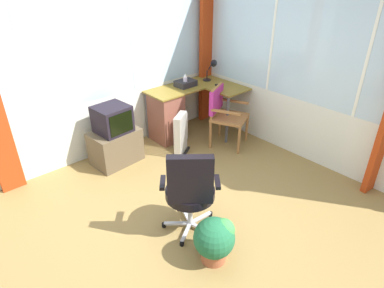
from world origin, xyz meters
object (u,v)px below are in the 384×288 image
at_px(desk_lamp, 213,67).
at_px(potted_plant, 215,238).
at_px(tv_on_stand, 115,138).
at_px(desk, 171,113).
at_px(spray_bottle, 185,81).
at_px(space_heater, 181,134).
at_px(office_chair, 190,189).
at_px(wooden_armchair, 222,109).
at_px(tv_remote, 219,86).
at_px(paper_tray, 186,83).

height_order(desk_lamp, potted_plant, desk_lamp).
bearing_deg(tv_on_stand, potted_plant, -95.69).
height_order(desk, spray_bottle, spray_bottle).
relative_size(spray_bottle, space_heater, 0.35).
xyz_separation_m(office_chair, space_heater, (0.99, 1.32, -0.24)).
bearing_deg(wooden_armchair, desk, 126.53).
bearing_deg(office_chair, space_heater, 53.24).
bearing_deg(spray_bottle, potted_plant, -124.83).
distance_m(office_chair, space_heater, 1.66).
relative_size(spray_bottle, tv_on_stand, 0.26).
relative_size(tv_on_stand, potted_plant, 1.81).
relative_size(desk_lamp, potted_plant, 0.72).
relative_size(wooden_armchair, office_chair, 0.91).
relative_size(desk, desk_lamp, 4.00).
relative_size(space_heater, potted_plant, 1.33).
relative_size(tv_remote, wooden_armchair, 0.17).
bearing_deg(office_chair, spray_bottle, 50.54).
bearing_deg(potted_plant, desk, 60.85).
bearing_deg(tv_on_stand, desk, 3.41).
xyz_separation_m(spray_bottle, space_heater, (-0.48, -0.46, -0.57)).
distance_m(paper_tray, wooden_armchair, 0.72).
relative_size(wooden_armchair, potted_plant, 1.94).
bearing_deg(tv_remote, tv_on_stand, -171.86).
bearing_deg(paper_tray, tv_remote, -44.83).
relative_size(desk, spray_bottle, 6.17).
relative_size(office_chair, potted_plant, 2.13).
height_order(paper_tray, tv_on_stand, paper_tray).
bearing_deg(potted_plant, space_heater, 58.86).
height_order(desk, paper_tray, paper_tray).
distance_m(desk, potted_plant, 2.53).
relative_size(desk_lamp, paper_tray, 1.11).
distance_m(spray_bottle, tv_on_stand, 1.41).
bearing_deg(space_heater, spray_bottle, 43.83).
bearing_deg(paper_tray, space_heater, -136.12).
relative_size(tv_remote, spray_bottle, 0.69).
bearing_deg(desk, office_chair, -123.11).
height_order(desk, tv_remote, tv_remote).
relative_size(tv_remote, paper_tray, 0.50).
height_order(tv_remote, spray_bottle, spray_bottle).
distance_m(space_heater, potted_plant, 2.03).
distance_m(wooden_armchair, potted_plant, 2.34).
distance_m(tv_remote, tv_on_stand, 1.78).
xyz_separation_m(desk, potted_plant, (-1.23, -2.21, -0.17)).
height_order(wooden_armchair, office_chair, office_chair).
distance_m(wooden_armchair, office_chair, 2.00).
bearing_deg(space_heater, desk_lamp, 22.32).
distance_m(desk, wooden_armchair, 0.81).
relative_size(wooden_armchair, tv_on_stand, 1.07).
bearing_deg(paper_tray, tv_on_stand, -176.40).
bearing_deg(office_chair, desk, 56.89).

